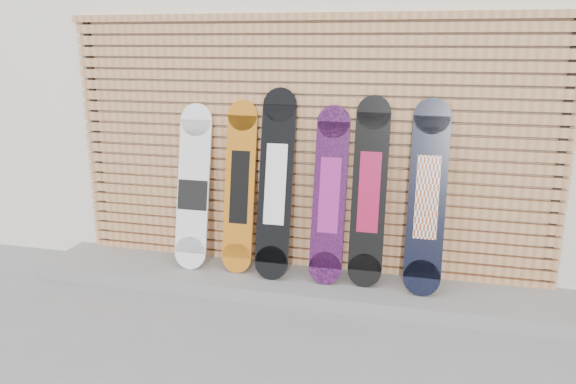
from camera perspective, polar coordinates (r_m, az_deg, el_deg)
name	(u,v)px	position (r m, az deg, el deg)	size (l,w,h in m)	color
ground	(295,330)	(4.28, 0.72, -13.86)	(80.00, 80.00, 0.00)	gray
building	(403,64)	(7.16, 11.58, 12.63)	(12.00, 5.00, 3.60)	white
concrete_step	(297,283)	(4.88, 0.89, -9.28)	(4.60, 0.70, 0.12)	gray
slat_wall	(305,146)	(4.80, 1.75, 4.72)	(4.26, 0.08, 2.29)	#BF7F4F
snowboard_0	(193,188)	(5.00, -9.59, 0.41)	(0.29, 0.34, 1.43)	white
snowboard_1	(240,187)	(4.85, -4.92, 0.49)	(0.27, 0.32, 1.47)	#C36B14
snowboard_2	(276,184)	(4.71, -1.26, 0.79)	(0.29, 0.38, 1.58)	black
snowboard_3	(329,195)	(4.64, 4.24, -0.33)	(0.27, 0.37, 1.45)	black
snowboard_4	(369,192)	(4.60, 8.25, -0.02)	(0.28, 0.34, 1.54)	black
snowboard_5	(427,197)	(4.55, 13.94, -0.53)	(0.29, 0.39, 1.53)	black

